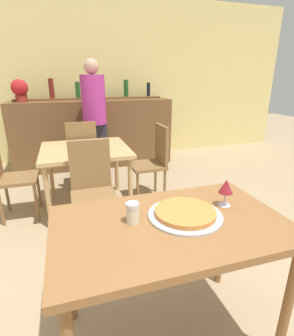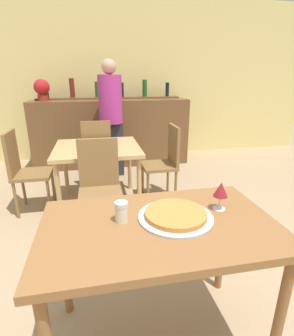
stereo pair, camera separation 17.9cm
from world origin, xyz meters
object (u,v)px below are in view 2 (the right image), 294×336
chair_far_side_front (100,182)px  pizza_tray (176,215)px  chair_far_side_back (97,149)px  cheese_shaker (121,212)px  potted_plant (42,89)px  wine_glass (221,190)px  chair_far_side_left (24,167)px  chair_far_side_right (166,158)px  person_standing (111,115)px

chair_far_side_front → pizza_tray: chair_far_side_front is taller
chair_far_side_back → pizza_tray: (0.37, -2.41, 0.27)m
cheese_shaker → potted_plant: (-0.87, 3.31, 0.46)m
chair_far_side_back → wine_glass: bearing=105.0°
chair_far_side_front → chair_far_side_left: 1.02m
chair_far_side_right → cheese_shaker: size_ratio=8.65×
chair_far_side_left → cheese_shaker: bearing=-153.1°
chair_far_side_left → chair_far_side_right: size_ratio=1.00×
cheese_shaker → potted_plant: 3.45m
chair_far_side_back → potted_plant: bearing=-49.8°
chair_far_side_front → chair_far_side_left: (-0.81, 0.61, 0.00)m
cheese_shaker → pizza_tray: bearing=-4.8°
chair_far_side_right → person_standing: 1.22m
chair_far_side_back → cheese_shaker: bearing=92.2°
chair_far_side_left → chair_far_side_right: same height
chair_far_side_front → potted_plant: potted_plant is taller
pizza_tray → wine_glass: (0.26, 0.04, 0.10)m
pizza_tray → potted_plant: potted_plant is taller
chair_far_side_back → person_standing: (0.24, 0.39, 0.40)m
chair_far_side_back → wine_glass: (0.63, -2.37, 0.36)m
person_standing → wine_glass: size_ratio=10.74×
pizza_tray → cheese_shaker: bearing=175.2°
wine_glass → person_standing: bearing=98.2°
chair_far_side_left → person_standing: (1.05, 1.00, 0.40)m
person_standing → wine_glass: person_standing is taller
chair_far_side_right → pizza_tray: chair_far_side_right is taller
chair_far_side_right → pizza_tray: bearing=-13.8°
chair_far_side_front → chair_far_side_right: 1.02m
cheese_shaker → chair_far_side_left: bearing=116.9°
pizza_tray → chair_far_side_front: bearing=107.2°
chair_far_side_left → pizza_tray: size_ratio=2.38×
chair_far_side_right → cheese_shaker: (-0.72, -1.77, 0.30)m
wine_glass → potted_plant: bearing=113.2°
chair_far_side_back → chair_far_side_right: bearing=142.8°
chair_far_side_right → pizza_tray: (-0.44, -1.80, 0.27)m
chair_far_side_front → chair_far_side_left: size_ratio=1.00×
chair_far_side_back → person_standing: person_standing is taller
chair_far_side_right → wine_glass: bearing=-5.8°
chair_far_side_right → person_standing: person_standing is taller
chair_far_side_back → wine_glass: size_ratio=5.84×
chair_far_side_right → chair_far_side_back: bearing=-127.2°
chair_far_side_left → pizza_tray: (1.18, -1.80, 0.27)m
pizza_tray → potted_plant: (-1.14, 3.33, 0.50)m
chair_far_side_left → cheese_shaker: size_ratio=8.65×
chair_far_side_left → wine_glass: (1.44, -1.75, 0.36)m
chair_far_side_left → pizza_tray: bearing=-146.8°
chair_far_side_right → cheese_shaker: 1.94m
chair_far_side_back → chair_far_side_left: bearing=37.2°
pizza_tray → chair_far_side_left: bearing=123.2°
chair_far_side_front → wine_glass: (0.63, -1.14, 0.36)m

